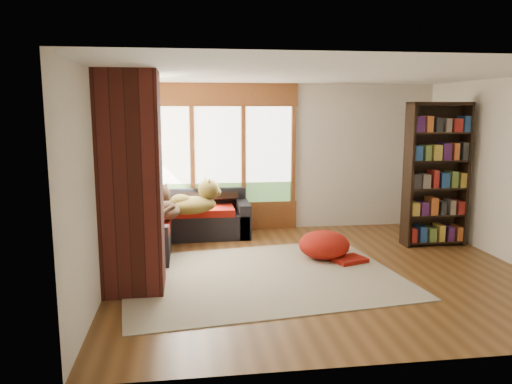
{
  "coord_description": "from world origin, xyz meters",
  "views": [
    {
      "loc": [
        -1.74,
        -6.28,
        2.17
      ],
      "look_at": [
        -0.75,
        0.89,
        0.95
      ],
      "focal_mm": 35.0,
      "sensor_mm": 36.0,
      "label": 1
    }
  ],
  "objects_px": {
    "sectional_sofa": "(176,225)",
    "dog_tan": "(195,198)",
    "pouf": "(324,244)",
    "brick_chimney": "(131,183)",
    "bookshelf": "(436,175)",
    "dog_brindle": "(163,203)",
    "area_rug": "(261,276)"
  },
  "relations": [
    {
      "from": "dog_tan",
      "to": "dog_brindle",
      "type": "height_order",
      "value": "dog_tan"
    },
    {
      "from": "sectional_sofa",
      "to": "dog_tan",
      "type": "distance_m",
      "value": 0.6
    },
    {
      "from": "brick_chimney",
      "to": "sectional_sofa",
      "type": "relative_size",
      "value": 1.18
    },
    {
      "from": "bookshelf",
      "to": "dog_tan",
      "type": "xyz_separation_m",
      "value": [
        -3.77,
        0.47,
        -0.36
      ]
    },
    {
      "from": "area_rug",
      "to": "bookshelf",
      "type": "relative_size",
      "value": 1.55
    },
    {
      "from": "brick_chimney",
      "to": "bookshelf",
      "type": "bearing_deg",
      "value": 16.96
    },
    {
      "from": "area_rug",
      "to": "pouf",
      "type": "relative_size",
      "value": 4.73
    },
    {
      "from": "pouf",
      "to": "dog_brindle",
      "type": "xyz_separation_m",
      "value": [
        -2.34,
        0.68,
        0.54
      ]
    },
    {
      "from": "area_rug",
      "to": "bookshelf",
      "type": "xyz_separation_m",
      "value": [
        2.96,
        1.15,
        1.13
      ]
    },
    {
      "from": "dog_brindle",
      "to": "dog_tan",
      "type": "bearing_deg",
      "value": -73.69
    },
    {
      "from": "brick_chimney",
      "to": "bookshelf",
      "type": "distance_m",
      "value": 4.75
    },
    {
      "from": "sectional_sofa",
      "to": "pouf",
      "type": "bearing_deg",
      "value": -27.67
    },
    {
      "from": "brick_chimney",
      "to": "pouf",
      "type": "relative_size",
      "value": 3.49
    },
    {
      "from": "pouf",
      "to": "dog_brindle",
      "type": "bearing_deg",
      "value": 163.75
    },
    {
      "from": "area_rug",
      "to": "dog_brindle",
      "type": "relative_size",
      "value": 4.13
    },
    {
      "from": "sectional_sofa",
      "to": "area_rug",
      "type": "bearing_deg",
      "value": -57.93
    },
    {
      "from": "brick_chimney",
      "to": "sectional_sofa",
      "type": "bearing_deg",
      "value": 77.71
    },
    {
      "from": "sectional_sofa",
      "to": "brick_chimney",
      "type": "bearing_deg",
      "value": -102.28
    },
    {
      "from": "bookshelf",
      "to": "dog_brindle",
      "type": "height_order",
      "value": "bookshelf"
    },
    {
      "from": "sectional_sofa",
      "to": "dog_tan",
      "type": "relative_size",
      "value": 2.31
    },
    {
      "from": "dog_brindle",
      "to": "pouf",
      "type": "bearing_deg",
      "value": -117.78
    },
    {
      "from": "dog_tan",
      "to": "dog_brindle",
      "type": "bearing_deg",
      "value": -170.56
    },
    {
      "from": "sectional_sofa",
      "to": "dog_tan",
      "type": "height_order",
      "value": "dog_tan"
    },
    {
      "from": "dog_tan",
      "to": "sectional_sofa",
      "type": "bearing_deg",
      "value": 131.11
    },
    {
      "from": "brick_chimney",
      "to": "area_rug",
      "type": "xyz_separation_m",
      "value": [
        1.58,
        0.24,
        -1.29
      ]
    },
    {
      "from": "sectional_sofa",
      "to": "pouf",
      "type": "distance_m",
      "value": 2.45
    },
    {
      "from": "area_rug",
      "to": "dog_tan",
      "type": "relative_size",
      "value": 3.7
    },
    {
      "from": "brick_chimney",
      "to": "dog_brindle",
      "type": "xyz_separation_m",
      "value": [
        0.28,
        1.59,
        -0.55
      ]
    },
    {
      "from": "area_rug",
      "to": "pouf",
      "type": "height_order",
      "value": "pouf"
    },
    {
      "from": "sectional_sofa",
      "to": "area_rug",
      "type": "xyz_separation_m",
      "value": [
        1.14,
        -1.81,
        -0.3
      ]
    },
    {
      "from": "area_rug",
      "to": "bookshelf",
      "type": "bearing_deg",
      "value": 21.23
    },
    {
      "from": "sectional_sofa",
      "to": "bookshelf",
      "type": "relative_size",
      "value": 0.97
    }
  ]
}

